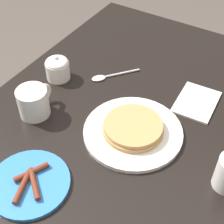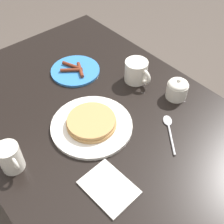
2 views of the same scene
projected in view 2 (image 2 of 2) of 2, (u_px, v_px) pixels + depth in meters
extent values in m
plane|color=#51473F|center=(106.00, 212.00, 1.50)|extent=(8.00, 8.00, 0.00)
cube|color=black|center=(103.00, 122.00, 0.97)|extent=(1.24, 0.80, 0.03)
cube|color=black|center=(89.00, 82.00, 1.68)|extent=(0.07, 0.07, 0.71)
cylinder|color=white|center=(91.00, 125.00, 0.93)|extent=(0.27, 0.27, 0.01)
cylinder|color=tan|center=(91.00, 122.00, 0.93)|extent=(0.17, 0.17, 0.01)
cylinder|color=tan|center=(91.00, 120.00, 0.92)|extent=(0.16, 0.16, 0.01)
cylinder|color=#337AC6|center=(75.00, 71.00, 1.13)|extent=(0.20, 0.20, 0.01)
cylinder|color=maroon|center=(72.00, 66.00, 1.14)|extent=(0.09, 0.04, 0.01)
cylinder|color=maroon|center=(80.00, 70.00, 1.12)|extent=(0.09, 0.05, 0.01)
cylinder|color=maroon|center=(71.00, 70.00, 1.12)|extent=(0.07, 0.08, 0.01)
cylinder|color=silver|center=(136.00, 71.00, 1.07)|extent=(0.09, 0.09, 0.08)
torus|color=silver|center=(144.00, 77.00, 1.05)|extent=(0.06, 0.01, 0.06)
cylinder|color=brown|center=(137.00, 63.00, 1.05)|extent=(0.08, 0.08, 0.00)
cylinder|color=silver|center=(10.00, 158.00, 0.80)|extent=(0.07, 0.07, 0.09)
cone|color=silver|center=(2.00, 144.00, 0.79)|extent=(0.04, 0.03, 0.04)
torus|color=silver|center=(15.00, 163.00, 0.77)|extent=(0.05, 0.01, 0.05)
cylinder|color=silver|center=(177.00, 91.00, 1.02)|extent=(0.08, 0.08, 0.06)
ellipsoid|color=silver|center=(178.00, 84.00, 0.99)|extent=(0.07, 0.07, 0.03)
sphere|color=silver|center=(179.00, 81.00, 0.98)|extent=(0.01, 0.01, 0.01)
cube|color=silver|center=(109.00, 187.00, 0.78)|extent=(0.16, 0.12, 0.01)
cylinder|color=silver|center=(172.00, 140.00, 0.89)|extent=(0.10, 0.08, 0.01)
ellipsoid|color=silver|center=(167.00, 120.00, 0.95)|extent=(0.05, 0.05, 0.01)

